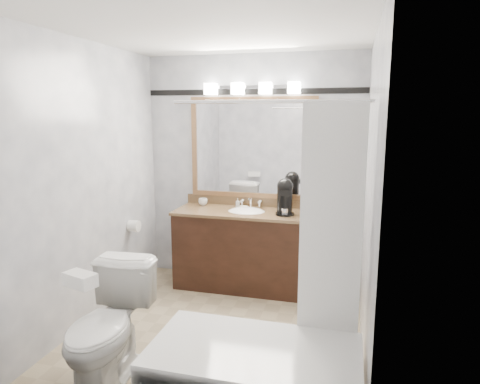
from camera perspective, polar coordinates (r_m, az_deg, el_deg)
name	(u,v)px	position (r m, az deg, el deg)	size (l,w,h in m)	color
room	(217,191)	(3.50, -3.12, 0.17)	(2.42, 2.62, 2.52)	tan
vanity	(246,248)	(4.65, 0.86, -7.45)	(1.53, 0.58, 0.97)	black
mirror	(252,148)	(4.70, 1.68, 5.90)	(1.40, 0.04, 1.10)	#9E7047
vanity_light_bar	(252,88)	(4.64, 1.56, 13.67)	(1.02, 0.14, 0.12)	silver
accent_stripe	(253,92)	(4.70, 1.75, 13.22)	(2.40, 0.01, 0.06)	black
bathtub	(258,371)	(2.91, 2.46, -22.78)	(1.30, 0.75, 1.96)	white
tp_roll	(134,226)	(4.67, -13.96, -4.41)	(0.12, 0.12, 0.11)	white
toilet	(107,327)	(3.25, -17.26, -16.86)	(0.46, 0.81, 0.82)	white
tissue_box	(80,279)	(2.87, -20.53, -10.87)	(0.21, 0.11, 0.08)	white
coffee_maker	(285,196)	(4.41, 6.00, -0.49)	(0.19, 0.24, 0.37)	black
cup_left	(203,202)	(4.84, -4.96, -1.30)	(0.10, 0.10, 0.08)	white
soap_bottle_a	(238,203)	(4.73, -0.31, -1.44)	(0.04, 0.04, 0.09)	white
soap_bar	(244,207)	(4.67, 0.50, -2.03)	(0.09, 0.05, 0.03)	beige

